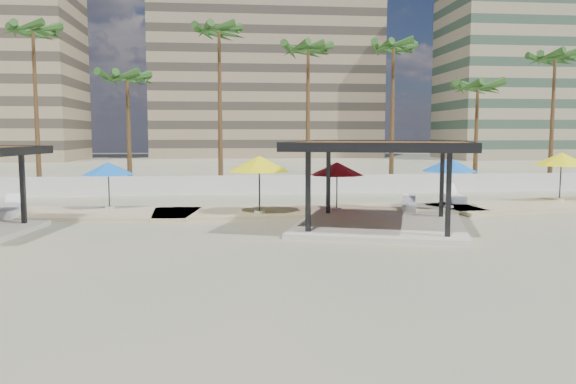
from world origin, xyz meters
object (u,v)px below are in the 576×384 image
(umbrella_c, at_px, (337,169))
(lounger_b, at_px, (409,207))
(lounger_c, at_px, (453,197))
(lounger_a, at_px, (9,212))
(pavilion_central, at_px, (381,177))

(umbrella_c, height_order, lounger_b, umbrella_c)
(umbrella_c, xyz_separation_m, lounger_c, (7.00, 2.81, -1.78))
(lounger_a, bearing_deg, lounger_c, -86.54)
(lounger_a, distance_m, lounger_c, 22.20)
(lounger_b, bearing_deg, lounger_c, -29.78)
(lounger_b, distance_m, lounger_c, 4.73)
(lounger_b, bearing_deg, lounger_a, 108.65)
(lounger_c, bearing_deg, lounger_a, 104.09)
(pavilion_central, relative_size, umbrella_c, 2.64)
(lounger_a, distance_m, lounger_b, 18.43)
(lounger_a, height_order, lounger_c, lounger_a)
(lounger_a, bearing_deg, pavilion_central, -108.46)
(pavilion_central, height_order, lounger_a, pavilion_central)
(lounger_a, bearing_deg, umbrella_c, -93.16)
(umbrella_c, bearing_deg, lounger_c, 21.90)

